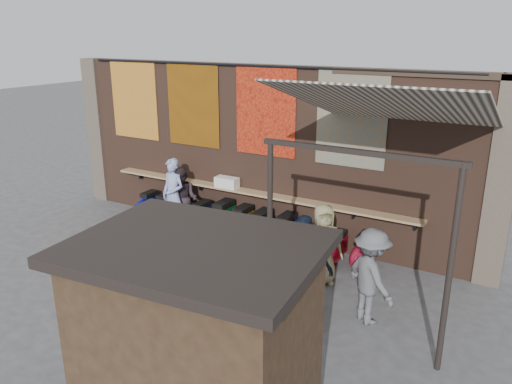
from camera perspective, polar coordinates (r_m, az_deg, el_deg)
ground at (r=10.33m, az=-7.28°, el=-9.31°), size 70.00×70.00×0.00m
brick_wall at (r=11.76m, az=0.29°, el=4.63°), size 10.00×0.40×4.00m
pier_left at (r=14.98m, az=-17.36°, el=6.70°), size 0.50×0.50×4.00m
pier_right at (r=10.31m, az=26.25°, el=0.83°), size 0.50×0.50×4.00m
eating_counter at (r=11.70m, az=-0.62°, el=-0.03°), size 8.00×0.32×0.05m
shelf_box at (r=11.95m, az=-3.34°, el=1.10°), size 0.57×0.27×0.25m
tapestry_redgold at (r=13.55m, az=-13.74°, el=10.19°), size 1.50×0.02×2.00m
tapestry_sun at (r=12.32m, az=-7.20°, el=9.83°), size 1.50×0.02×2.00m
tapestry_orange at (r=11.24m, az=1.08°, el=9.20°), size 1.50×0.02×2.00m
tapestry_multi at (r=10.43m, az=10.83°, el=8.21°), size 1.50×0.02×2.00m
hang_rail at (r=11.27m, az=-0.29°, el=14.24°), size 9.50×0.06×0.06m
scooter_stool_0 at (r=13.37m, az=-12.21°, el=-1.50°), size 0.33×0.74×0.70m
scooter_stool_1 at (r=13.02m, az=-10.39°, el=-1.83°), size 0.35×0.78×0.74m
scooter_stool_2 at (r=12.70m, az=-8.58°, el=-2.30°), size 0.34×0.75×0.71m
scooter_stool_3 at (r=12.30m, az=-6.33°, el=-2.84°), size 0.35×0.77×0.73m
scooter_stool_4 at (r=11.98m, az=-3.90°, el=-3.08°), size 0.40×0.88×0.84m
scooter_stool_5 at (r=11.72m, az=-1.68°, el=-3.64°), size 0.38×0.84×0.80m
scooter_stool_6 at (r=11.41m, az=0.52°, el=-4.20°), size 0.38×0.85×0.81m
scooter_stool_7 at (r=11.20m, az=3.31°, el=-4.67°), size 0.38×0.85×0.81m
scooter_stool_8 at (r=10.94m, az=6.13°, el=-5.69°), size 0.32×0.72×0.68m
scooter_stool_9 at (r=10.75m, az=9.26°, el=-6.30°), size 0.32×0.70×0.67m
scooter_stool_10 at (r=10.55m, az=12.14°, el=-6.73°), size 0.35×0.79×0.75m
diner_left at (r=12.26m, az=-9.42°, el=-0.36°), size 0.72×0.53×1.82m
diner_right at (r=12.34m, az=-8.37°, el=-0.80°), size 0.86×0.72×1.57m
shopper_navy at (r=8.57m, az=5.46°, el=-8.41°), size 1.08×0.49×1.82m
shopper_grey at (r=8.58m, az=12.98°, el=-9.39°), size 1.23×1.14×1.66m
shopper_tan at (r=9.70m, az=7.62°, el=-5.94°), size 0.93×0.89×1.60m
market_stall at (r=5.89m, az=-6.40°, el=-18.04°), size 2.45×1.93×2.49m
stall_roof at (r=5.24m, az=-6.89°, el=-6.37°), size 2.75×2.21×0.12m
stall_sign at (r=6.26m, az=-2.31°, el=-9.59°), size 1.20×0.15×0.50m
stall_shelf at (r=6.72m, az=-2.21°, el=-16.39°), size 1.91×0.27×0.06m
awning_canvas at (r=8.50m, az=15.12°, el=9.53°), size 3.20×3.28×0.97m
awning_ledger at (r=10.00m, az=17.82°, el=12.78°), size 3.30×0.08×0.12m
awning_header at (r=7.17m, az=11.58°, el=4.50°), size 3.00×0.08×0.08m
awning_post_left at (r=8.17m, az=1.58°, el=-4.76°), size 0.09×0.09×3.10m
awning_post_right at (r=7.39m, az=21.25°, el=-8.63°), size 0.09×0.09×3.10m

